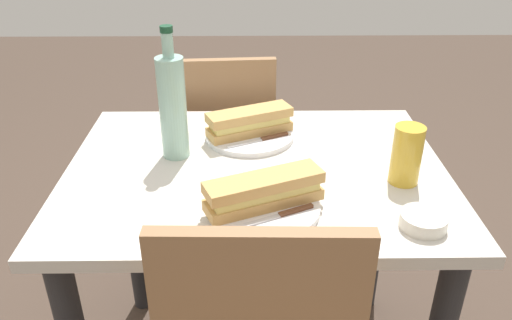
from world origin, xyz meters
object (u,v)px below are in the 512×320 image
object	(u,v)px
chair_near	(219,149)
knife_far	(262,139)
beer_glass	(407,155)
olive_bowl	(423,221)
plate_far	(250,136)
plate_near	(264,207)
baguette_sandwich_far	(250,122)
dining_table	(256,213)
water_bottle	(173,106)
baguette_sandwich_near	(264,191)
knife_near	(280,215)

from	to	relation	value
chair_near	knife_far	world-z (taller)	chair_near
beer_glass	olive_bowl	bearing A→B (deg)	87.73
olive_bowl	plate_far	bearing A→B (deg)	-49.89
chair_near	plate_near	xyz separation A→B (m)	(-0.14, 0.74, 0.24)
plate_near	baguette_sandwich_far	distance (m)	0.36
dining_table	water_bottle	bearing A→B (deg)	-18.11
water_bottle	olive_bowl	xyz separation A→B (m)	(-0.54, 0.32, -0.12)
beer_glass	plate_far	bearing A→B (deg)	-33.44
baguette_sandwich_near	olive_bowl	size ratio (longest dim) A/B	2.73
plate_near	chair_near	bearing A→B (deg)	-79.22
dining_table	plate_near	xyz separation A→B (m)	(-0.01, 0.19, 0.15)
knife_near	baguette_sandwich_far	size ratio (longest dim) A/B	0.69
water_bottle	beer_glass	distance (m)	0.57
plate_far	knife_far	world-z (taller)	knife_far
beer_glass	olive_bowl	size ratio (longest dim) A/B	1.47
knife_near	plate_far	size ratio (longest dim) A/B	0.69
plate_near	knife_near	distance (m)	0.06
baguette_sandwich_near	beer_glass	size ratio (longest dim) A/B	1.85
baguette_sandwich_near	baguette_sandwich_far	size ratio (longest dim) A/B	1.09
baguette_sandwich_far	olive_bowl	xyz separation A→B (m)	(-0.35, 0.42, -0.03)
knife_far	olive_bowl	distance (m)	0.49
plate_near	baguette_sandwich_near	distance (m)	0.04
baguette_sandwich_near	water_bottle	bearing A→B (deg)	-49.49
plate_far	water_bottle	world-z (taller)	water_bottle
baguette_sandwich_near	water_bottle	size ratio (longest dim) A/B	0.79
dining_table	olive_bowl	world-z (taller)	olive_bowl
plate_near	baguette_sandwich_far	bearing A→B (deg)	-85.18
water_bottle	baguette_sandwich_near	bearing A→B (deg)	130.51
dining_table	olive_bowl	xyz separation A→B (m)	(-0.34, 0.26, 0.15)
chair_near	water_bottle	bearing A→B (deg)	80.76
dining_table	water_bottle	distance (m)	0.35
knife_near	knife_far	world-z (taller)	same
plate_near	plate_far	world-z (taller)	same
dining_table	baguette_sandwich_far	xyz separation A→B (m)	(0.02, -0.16, 0.19)
knife_near	olive_bowl	distance (m)	0.29
baguette_sandwich_near	knife_near	size ratio (longest dim) A/B	1.57
knife_near	plate_far	world-z (taller)	knife_near
knife_far	knife_near	bearing A→B (deg)	94.68
baguette_sandwich_near	baguette_sandwich_far	distance (m)	0.36
knife_far	beer_glass	world-z (taller)	beer_glass
beer_glass	baguette_sandwich_near	bearing A→B (deg)	19.35
knife_near	baguette_sandwich_near	bearing A→B (deg)	-55.20
knife_near	chair_near	bearing A→B (deg)	-77.62
plate_far	beer_glass	world-z (taller)	beer_glass
dining_table	plate_near	size ratio (longest dim) A/B	3.87
baguette_sandwich_near	beer_glass	bearing A→B (deg)	-160.65
chair_near	baguette_sandwich_near	world-z (taller)	chair_near
plate_far	knife_far	distance (m)	0.06
knife_near	dining_table	bearing A→B (deg)	-78.91
plate_far	beer_glass	bearing A→B (deg)	146.56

